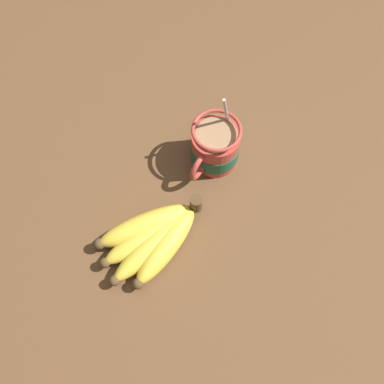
{
  "coord_description": "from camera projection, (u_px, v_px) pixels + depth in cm",
  "views": [
    {
      "loc": [
        30.86,
        13.28,
        68.11
      ],
      "look_at": [
        6.59,
        -2.49,
        6.83
      ],
      "focal_mm": 40.0,
      "sensor_mm": 36.0,
      "label": 1
    }
  ],
  "objects": [
    {
      "name": "coffee_mug",
      "position": [
        215.0,
        147.0,
        0.71
      ],
      "size": [
        12.8,
        8.31,
        14.91
      ],
      "color": "#B23D33",
      "rests_on": "table"
    },
    {
      "name": "table",
      "position": [
        225.0,
        184.0,
        0.74
      ],
      "size": [
        134.57,
        134.57,
        2.91
      ],
      "color": "brown",
      "rests_on": "ground"
    },
    {
      "name": "banana_bunch",
      "position": [
        153.0,
        237.0,
        0.67
      ],
      "size": [
        18.7,
        12.56,
        4.4
      ],
      "color": "#4C381E",
      "rests_on": "table"
    }
  ]
}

